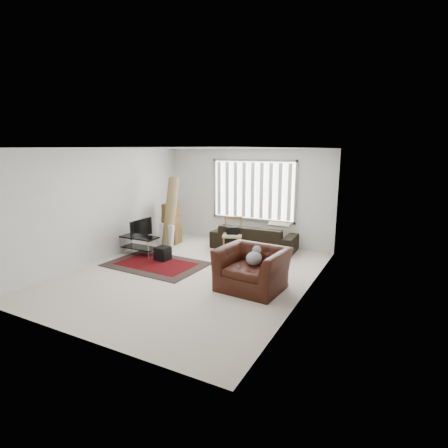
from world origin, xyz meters
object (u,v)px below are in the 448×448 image
at_px(tv_stand, 139,241).
at_px(side_chair, 233,233).
at_px(armchair, 252,266).
at_px(moving_boxes, 171,225).
at_px(sofa, 254,233).

xyz_separation_m(tv_stand, side_chair, (2.01, 1.35, 0.16)).
xyz_separation_m(tv_stand, armchair, (3.47, -0.73, 0.11)).
height_order(moving_boxes, sofa, moving_boxes).
distance_m(tv_stand, moving_boxes, 1.34).
bearing_deg(side_chair, tv_stand, -167.13).
bearing_deg(moving_boxes, armchair, -31.00).
bearing_deg(armchair, tv_stand, 172.35).
bearing_deg(sofa, moving_boxes, 10.23).
relative_size(tv_stand, moving_boxes, 0.85).
xyz_separation_m(tv_stand, sofa, (2.41, 1.86, 0.09)).
relative_size(sofa, side_chair, 2.46).
height_order(sofa, side_chair, side_chair).
relative_size(sofa, armchair, 1.71).
bearing_deg(side_chair, sofa, 31.42).
xyz_separation_m(moving_boxes, sofa, (2.36, 0.54, -0.10)).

